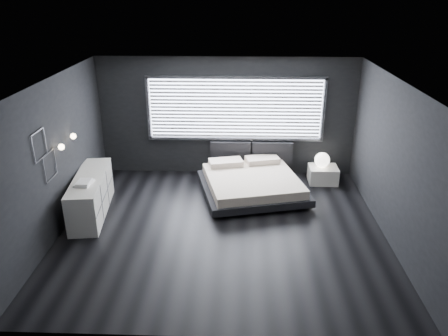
{
  "coord_description": "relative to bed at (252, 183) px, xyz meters",
  "views": [
    {
      "loc": [
        0.29,
        -7.16,
        4.27
      ],
      "look_at": [
        0.0,
        0.85,
        0.9
      ],
      "focal_mm": 35.0,
      "sensor_mm": 36.0,
      "label": 1
    }
  ],
  "objects": [
    {
      "name": "room",
      "position": [
        -0.58,
        -1.56,
        1.14
      ],
      "size": [
        6.04,
        6.0,
        2.8
      ],
      "color": "black",
      "rests_on": "ground"
    },
    {
      "name": "nightstand",
      "position": [
        1.67,
        0.67,
        -0.07
      ],
      "size": [
        0.66,
        0.55,
        0.38
      ],
      "primitive_type": "cube",
      "rotation": [
        0.0,
        0.0,
        -0.0
      ],
      "color": "white",
      "rests_on": "ground"
    },
    {
      "name": "orb_lamp",
      "position": [
        1.63,
        0.68,
        0.3
      ],
      "size": [
        0.35,
        0.35,
        0.35
      ],
      "primitive_type": "sphere",
      "color": "white",
      "rests_on": "nightstand"
    },
    {
      "name": "wall_art_lower",
      "position": [
        -3.56,
        -1.86,
        1.12
      ],
      "size": [
        0.01,
        0.48,
        0.48
      ],
      "color": "#47474C",
      "rests_on": "ground"
    },
    {
      "name": "book_stack",
      "position": [
        -3.21,
        -1.36,
        0.57
      ],
      "size": [
        0.31,
        0.39,
        0.08
      ],
      "color": "white",
      "rests_on": "dresser"
    },
    {
      "name": "wall_art_upper",
      "position": [
        -3.56,
        -2.11,
        1.59
      ],
      "size": [
        0.01,
        0.48,
        0.48
      ],
      "color": "#47474C",
      "rests_on": "ground"
    },
    {
      "name": "sconce_far",
      "position": [
        -3.47,
        -0.91,
        1.34
      ],
      "size": [
        0.18,
        0.11,
        0.11
      ],
      "color": "silver",
      "rests_on": "ground"
    },
    {
      "name": "headboard",
      "position": [
        0.01,
        1.08,
        0.31
      ],
      "size": [
        1.96,
        0.16,
        0.52
      ],
      "color": "black",
      "rests_on": "ground"
    },
    {
      "name": "window",
      "position": [
        -0.38,
        1.14,
        1.35
      ],
      "size": [
        4.14,
        0.09,
        1.52
      ],
      "color": "white",
      "rests_on": "ground"
    },
    {
      "name": "sconce_near",
      "position": [
        -3.47,
        -1.51,
        1.34
      ],
      "size": [
        0.18,
        0.11,
        0.11
      ],
      "color": "silver",
      "rests_on": "ground"
    },
    {
      "name": "dresser",
      "position": [
        -3.23,
        -0.99,
        0.14
      ],
      "size": [
        0.79,
        2.04,
        0.8
      ],
      "color": "white",
      "rests_on": "ground"
    },
    {
      "name": "bed",
      "position": [
        0.0,
        0.0,
        0.0
      ],
      "size": [
        2.55,
        2.48,
        0.55
      ],
      "color": "black",
      "rests_on": "ground"
    }
  ]
}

